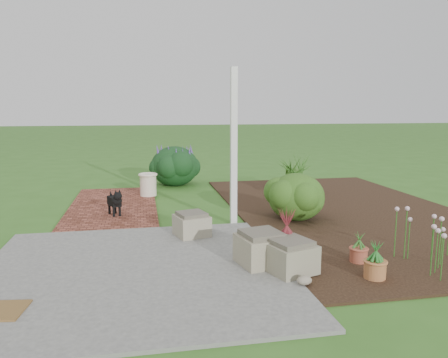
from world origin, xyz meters
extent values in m
plane|color=#356820|center=(0.00, 0.00, 0.00)|extent=(80.00, 80.00, 0.00)
cube|color=#5F5F5C|center=(-1.25, -1.75, 0.02)|extent=(3.50, 3.50, 0.04)
cube|color=#5B2A1C|center=(-1.70, 1.75, 0.02)|extent=(1.60, 3.50, 0.04)
cube|color=black|center=(2.50, 0.50, 0.01)|extent=(4.00, 7.00, 0.03)
cube|color=white|center=(0.30, 0.10, 1.25)|extent=(0.10, 0.10, 2.50)
cube|color=gray|center=(0.48, -2.15, 0.20)|extent=(0.61, 0.61, 0.32)
cube|color=#766C57|center=(0.22, -1.85, 0.21)|extent=(0.61, 0.61, 0.34)
cube|color=gray|center=(-0.46, -0.54, 0.19)|extent=(0.55, 0.55, 0.30)
cube|color=black|center=(-1.63, 0.92, 0.28)|extent=(0.26, 0.37, 0.15)
cylinder|color=black|center=(-1.63, 0.79, 0.12)|extent=(0.04, 0.04, 0.17)
cylinder|color=black|center=(-1.54, 0.83, 0.12)|extent=(0.04, 0.04, 0.17)
cylinder|color=black|center=(-1.72, 1.02, 0.12)|extent=(0.04, 0.04, 0.17)
cylinder|color=black|center=(-1.63, 1.05, 0.12)|extent=(0.04, 0.04, 0.17)
sphere|color=black|center=(-1.55, 0.73, 0.41)|extent=(0.14, 0.14, 0.14)
cone|color=black|center=(-1.69, 1.09, 0.39)|extent=(0.09, 0.12, 0.13)
cylinder|color=beige|center=(-1.02, 2.51, 0.27)|extent=(0.43, 0.43, 0.46)
ellipsoid|color=#1C3F14|center=(1.38, 0.12, 0.43)|extent=(1.21, 1.21, 0.80)
cylinder|color=#B25B3C|center=(0.52, -1.89, 0.17)|extent=(0.44, 0.44, 0.28)
cylinder|color=#A24D37|center=(1.41, -1.97, 0.12)|extent=(0.24, 0.24, 0.17)
cylinder|color=#AD693A|center=(1.34, -2.48, 0.13)|extent=(0.25, 0.25, 0.20)
ellipsoid|color=black|center=(-0.36, 3.91, 0.49)|extent=(1.30, 1.30, 0.98)
camera|label=1|loc=(-1.14, -6.65, 1.89)|focal=35.00mm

